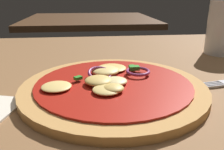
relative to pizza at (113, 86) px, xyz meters
name	(u,v)px	position (x,y,z in m)	size (l,w,h in m)	color
dining_table	(136,110)	(0.03, -0.04, -0.02)	(1.22, 1.04, 0.03)	brown
pizza	(113,86)	(0.00, 0.00, 0.00)	(0.28, 0.28, 0.03)	tan
beer_glass	(223,29)	(0.30, 0.21, 0.05)	(0.08, 0.08, 0.13)	silver
background_table	(90,20)	(-0.01, 1.12, -0.02)	(0.75, 0.68, 0.03)	#4C301C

